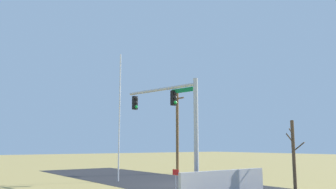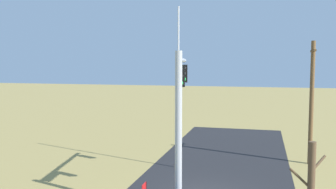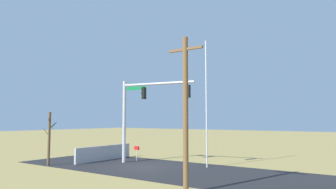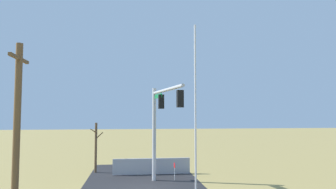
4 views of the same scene
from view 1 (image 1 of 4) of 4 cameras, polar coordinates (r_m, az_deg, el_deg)
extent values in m
plane|color=#9E894C|center=(23.72, 1.92, -14.57)|extent=(160.00, 160.00, 0.00)
cube|color=#232326|center=(26.96, -3.49, -13.79)|extent=(28.00, 8.00, 0.01)
cube|color=#A8A8AD|center=(19.43, 9.25, -14.02)|extent=(0.20, 6.13, 1.25)
cylinder|color=#B2B5BA|center=(20.99, 4.64, -6.28)|extent=(0.28, 0.28, 6.65)
cylinder|color=#B2B5BA|center=(23.33, -1.30, 0.84)|extent=(6.09, 1.26, 0.20)
cube|color=#0F7238|center=(21.96, 2.33, 0.68)|extent=(1.78, 0.34, 0.28)
cube|color=black|center=(22.39, 0.92, -0.58)|extent=(0.30, 0.40, 0.96)
sphere|color=black|center=(22.33, 1.20, 0.21)|extent=(0.22, 0.22, 0.22)
sphere|color=black|center=(22.29, 1.20, -0.55)|extent=(0.22, 0.22, 0.22)
sphere|color=green|center=(22.25, 1.20, -1.31)|extent=(0.22, 0.22, 0.22)
cube|color=black|center=(25.11, -5.46, -1.39)|extent=(0.30, 0.40, 0.96)
sphere|color=black|center=(25.04, -5.23, -0.68)|extent=(0.22, 0.22, 0.22)
sphere|color=black|center=(25.00, -5.24, -1.36)|extent=(0.22, 0.22, 0.22)
sphere|color=green|center=(24.97, -5.25, -2.04)|extent=(0.22, 0.22, 0.22)
cylinder|color=silver|center=(25.77, -7.99, -3.53)|extent=(0.10, 0.10, 9.40)
cylinder|color=brown|center=(32.30, 1.54, -6.24)|extent=(0.26, 0.26, 7.50)
cube|color=brown|center=(32.56, 1.52, -0.69)|extent=(1.90, 0.12, 0.12)
cylinder|color=brown|center=(22.03, 19.96, -9.28)|extent=(0.20, 0.20, 4.06)
cylinder|color=brown|center=(21.82, 20.71, -8.05)|extent=(0.78, 0.07, 0.57)
cylinder|color=brown|center=(22.34, 19.56, -5.73)|extent=(0.54, 0.47, 0.39)
cylinder|color=brown|center=(21.81, 19.37, -6.74)|extent=(0.12, 0.61, 0.55)
cylinder|color=silver|center=(20.24, 1.27, -14.38)|extent=(0.04, 0.04, 0.90)
cube|color=red|center=(20.19, 1.27, -12.66)|extent=(0.56, 0.02, 0.32)
camera|label=2|loc=(17.41, 46.30, 6.17)|focal=39.28mm
camera|label=3|loc=(46.35, 8.01, -7.13)|focal=32.67mm
camera|label=4|loc=(40.73, -13.91, -5.05)|focal=31.92mm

